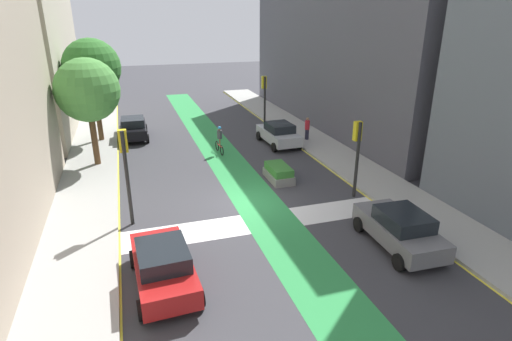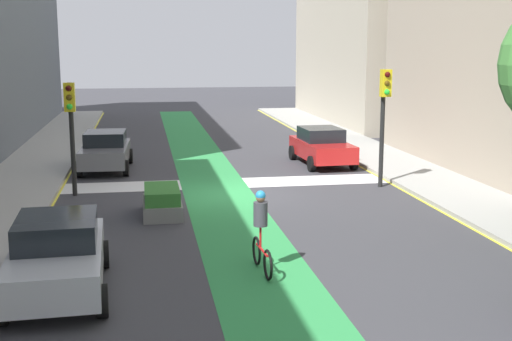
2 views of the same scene
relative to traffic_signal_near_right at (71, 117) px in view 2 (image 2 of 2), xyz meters
The scene contains 14 objects.
ground_plane 6.07m from the traffic_signal_near_right, behind, with size 120.00×120.00×0.00m, color #38383D.
bike_lane_paint 5.61m from the traffic_signal_near_right, behind, with size 2.40×60.00×0.01m, color #2D8C47.
crosswalk_band 6.17m from the traffic_signal_near_right, 166.54° to the right, with size 12.00×1.80×0.01m, color silver.
sidewalk_left 13.18m from the traffic_signal_near_right, behind, with size 3.00×60.00×0.15m, color #9E9E99.
curb_stripe_left 11.73m from the traffic_signal_near_right, behind, with size 0.16×60.00×0.01m, color yellow.
sidewalk_right 3.44m from the traffic_signal_near_right, 18.60° to the left, with size 3.00×60.00×0.15m, color #9E9E99.
curb_stripe_right 2.86m from the traffic_signal_near_right, 49.44° to the left, with size 0.16×60.00×0.01m, color yellow.
traffic_signal_near_right is the anchor object (origin of this frame).
traffic_signal_near_left 10.80m from the traffic_signal_near_right, behind, with size 0.35×0.52×4.22m.
car_red_left_near 11.10m from the traffic_signal_near_right, 154.90° to the right, with size 2.17×4.27×1.57m.
car_silver_right_far 9.47m from the traffic_signal_near_right, 93.38° to the left, with size 2.16×4.27×1.57m.
car_grey_right_near 5.31m from the traffic_signal_near_right, 99.43° to the right, with size 2.16×4.27×1.57m.
cyclist_in_lane 10.09m from the traffic_signal_near_right, 119.68° to the left, with size 0.32×1.73×1.86m.
median_planter 4.80m from the traffic_signal_near_right, 132.84° to the left, with size 1.14×2.20×0.85m.
Camera 2 is at (3.02, 22.32, 5.05)m, focal length 47.21 mm.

